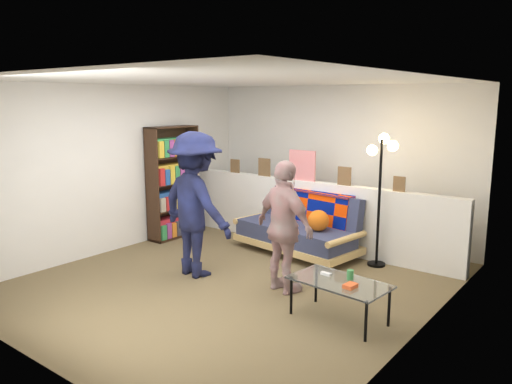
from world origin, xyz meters
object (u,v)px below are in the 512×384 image
bookshelf (173,186)px  person_left (196,205)px  person_right (285,227)px  futon_sofa (300,228)px  coffee_table (340,284)px  floor_lamp (381,173)px

bookshelf → person_left: size_ratio=0.98×
bookshelf → person_right: bookshelf is taller
person_left → person_right: 1.22m
futon_sofa → person_left: 1.74m
coffee_table → person_left: bearing=177.3°
floor_lamp → person_right: bearing=-106.8°
futon_sofa → coffee_table: size_ratio=1.88×
coffee_table → person_right: (-0.88, 0.30, 0.38)m
person_right → person_left: bearing=25.3°
futon_sofa → person_left: (-0.54, -1.56, 0.54)m
bookshelf → floor_lamp: bearing=12.2°
coffee_table → person_left: person_left is taller
futon_sofa → person_right: person_right is taller
futon_sofa → coffee_table: 2.26m
coffee_table → person_left: 2.14m
futon_sofa → person_left: person_left is taller
futon_sofa → bookshelf: bearing=-166.0°
person_left → futon_sofa: bearing=-101.2°
person_left → person_right: person_left is taller
bookshelf → coffee_table: (3.60, -1.15, -0.45)m
bookshelf → coffee_table: bookshelf is taller
coffee_table → futon_sofa: bearing=132.7°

